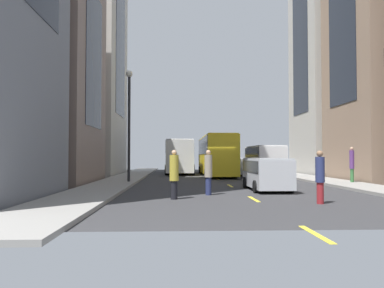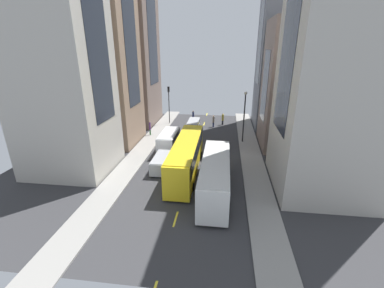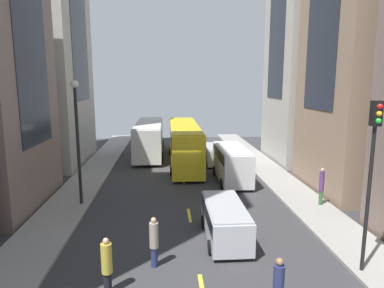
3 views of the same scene
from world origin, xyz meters
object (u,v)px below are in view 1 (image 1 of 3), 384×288
Objects in this scene: pedestrian_walking_far at (174,173)px; pedestrian_crossing_near at (208,171)px; city_bus_white at (180,154)px; car_silver_1 at (245,165)px; pedestrian_crossing_mid at (320,175)px; car_silver_0 at (266,171)px; pedestrian_waiting_curb at (352,163)px; streetcar_yellow at (216,153)px; delivery_van_white at (264,160)px.

pedestrian_walking_far is 0.99× the size of pedestrian_crossing_near.
city_bus_white reaches higher than pedestrian_walking_far.
pedestrian_crossing_mid is at bearing -92.61° from car_silver_1.
pedestrian_waiting_curb is at bearing 30.56° from car_silver_0.
car_silver_1 is at bearing -95.61° from pedestrian_walking_far.
city_bus_white is 5.32× the size of pedestrian_crossing_near.
pedestrian_crossing_near is (1.21, -21.66, -0.91)m from city_bus_white.
streetcar_yellow reaches higher than delivery_van_white.
pedestrian_walking_far is at bearing -108.61° from car_silver_1.
pedestrian_walking_far is at bearing -100.85° from streetcar_yellow.
delivery_van_white reaches higher than pedestrian_crossing_near.
delivery_van_white is 2.80× the size of pedestrian_crossing_near.
streetcar_yellow reaches higher than car_silver_1.
pedestrian_crossing_mid is (0.71, -5.59, 0.08)m from car_silver_0.
car_silver_0 is 2.19× the size of pedestrian_crossing_near.
city_bus_white is at bearing 102.91° from car_silver_0.
pedestrian_crossing_near is at bearing -145.02° from car_silver_0.
delivery_van_white is (3.23, -5.82, -0.61)m from streetcar_yellow.
streetcar_yellow is at bearing -50.52° from city_bus_white.
pedestrian_crossing_mid is (3.94, -3.33, -0.03)m from pedestrian_crossing_near.
streetcar_yellow is (3.34, -4.05, 0.12)m from city_bus_white.
car_silver_0 is 2.26× the size of pedestrian_crossing_mid.
pedestrian_waiting_curb is at bearing -105.66° from pedestrian_crossing_near.
pedestrian_waiting_curb is 1.08× the size of pedestrian_walking_far.
streetcar_yellow is 17.77m from pedestrian_crossing_near.
car_silver_1 is 1.94× the size of pedestrian_waiting_curb.
pedestrian_walking_far is (-0.35, -23.30, -0.93)m from city_bus_white.
city_bus_white is 7.44m from car_silver_1.
pedestrian_waiting_curb is at bearing -57.32° from streetcar_yellow.
streetcar_yellow is 6.46× the size of pedestrian_crossing_mid.
car_silver_0 is at bearing 94.89° from pedestrian_crossing_mid.
car_silver_1 is 20.23m from pedestrian_walking_far.
streetcar_yellow is 6.32× the size of pedestrian_walking_far.
delivery_van_white is 1.35× the size of car_silver_1.
city_bus_white reaches higher than delivery_van_white.
pedestrian_crossing_near is at bearing -86.80° from city_bus_white.
car_silver_0 is at bearing -96.20° from car_silver_1.
streetcar_yellow is 13.81m from pedestrian_waiting_curb.
pedestrian_waiting_curb is (4.22, -5.78, -0.17)m from delivery_van_white.
car_silver_0 is 2.05× the size of pedestrian_waiting_curb.
pedestrian_crossing_near is (-5.35, -11.79, -0.42)m from delivery_van_white.
car_silver_0 is at bearing 85.05° from pedestrian_waiting_curb.
pedestrian_waiting_curb is 10.91m from pedestrian_crossing_mid.
city_bus_white is 19.02m from pedestrian_waiting_curb.
pedestrian_crossing_near is (1.56, 1.64, 0.02)m from pedestrian_walking_far.
streetcar_yellow is at bearing 94.13° from car_silver_0.
delivery_van_white is 1.28× the size of car_silver_0.
pedestrian_crossing_mid is (5.15, -24.99, -0.94)m from city_bus_white.
city_bus_white is at bearing -0.96° from pedestrian_waiting_curb.
pedestrian_crossing_mid is at bearing 113.39° from pedestrian_waiting_curb.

